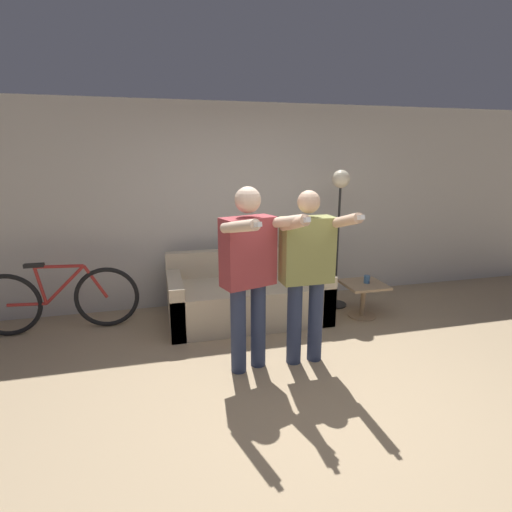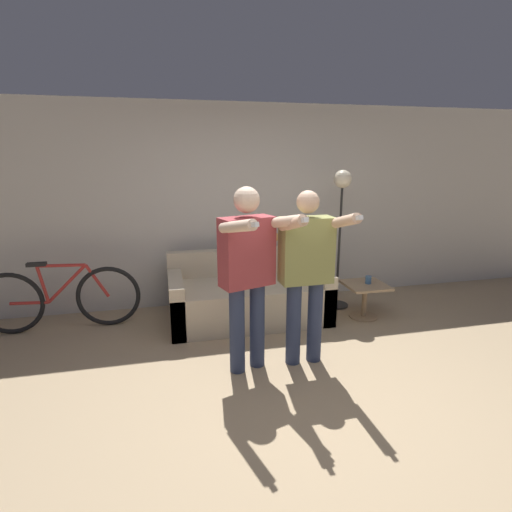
{
  "view_description": "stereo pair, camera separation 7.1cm",
  "coord_description": "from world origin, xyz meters",
  "views": [
    {
      "loc": [
        -1.11,
        -2.69,
        1.96
      ],
      "look_at": [
        -0.12,
        1.18,
        0.94
      ],
      "focal_mm": 28.0,
      "sensor_mm": 36.0,
      "label": 1
    },
    {
      "loc": [
        -1.04,
        -2.71,
        1.96
      ],
      "look_at": [
        -0.12,
        1.18,
        0.94
      ],
      "focal_mm": 28.0,
      "sensor_mm": 36.0,
      "label": 2
    }
  ],
  "objects": [
    {
      "name": "ground_plane",
      "position": [
        0.0,
        0.0,
        0.0
      ],
      "size": [
        16.0,
        16.0,
        0.0
      ],
      "primitive_type": "plane",
      "color": "tan"
    },
    {
      "name": "person_left",
      "position": [
        -0.33,
        0.61,
        1.0
      ],
      "size": [
        0.67,
        0.78,
        1.7
      ],
      "rotation": [
        0.0,
        0.0,
        0.31
      ],
      "color": "#2D3856",
      "rests_on": "ground_plane"
    },
    {
      "name": "cat",
      "position": [
        0.24,
        2.14,
        0.88
      ],
      "size": [
        0.42,
        0.15,
        0.19
      ],
      "color": "tan",
      "rests_on": "couch"
    },
    {
      "name": "couch",
      "position": [
        -0.08,
        1.77,
        0.28
      ],
      "size": [
        1.88,
        0.94,
        0.8
      ],
      "color": "beige",
      "rests_on": "ground_plane"
    },
    {
      "name": "person_right",
      "position": [
        0.22,
        0.61,
        0.97
      ],
      "size": [
        0.56,
        0.67,
        1.66
      ],
      "rotation": [
        0.0,
        0.0,
        0.02
      ],
      "color": "#2D3856",
      "rests_on": "ground_plane"
    },
    {
      "name": "side_table",
      "position": [
        1.32,
        1.49,
        0.31
      ],
      "size": [
        0.49,
        0.49,
        0.43
      ],
      "color": "#A38460",
      "rests_on": "ground_plane"
    },
    {
      "name": "bicycle",
      "position": [
        -2.23,
        1.95,
        0.37
      ],
      "size": [
        1.75,
        0.07,
        0.81
      ],
      "color": "black",
      "rests_on": "ground_plane"
    },
    {
      "name": "cup",
      "position": [
        1.36,
        1.49,
        0.48
      ],
      "size": [
        0.07,
        0.07,
        0.1
      ],
      "color": "#3D6693",
      "rests_on": "side_table"
    },
    {
      "name": "wall_back",
      "position": [
        0.0,
        2.46,
        1.3
      ],
      "size": [
        10.0,
        0.05,
        2.6
      ],
      "color": "beige",
      "rests_on": "ground_plane"
    },
    {
      "name": "floor_lamp",
      "position": [
        1.15,
        1.92,
        1.36
      ],
      "size": [
        0.31,
        0.31,
        1.78
      ],
      "color": "black",
      "rests_on": "ground_plane"
    }
  ]
}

